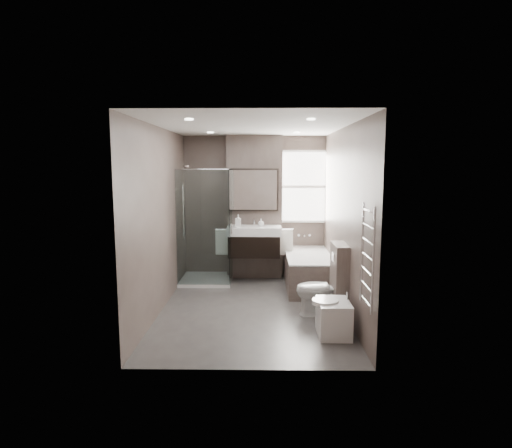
{
  "coord_description": "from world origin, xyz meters",
  "views": [
    {
      "loc": [
        0.15,
        -6.01,
        2.07
      ],
      "look_at": [
        0.05,
        0.15,
        1.22
      ],
      "focal_mm": 30.0,
      "sensor_mm": 36.0,
      "label": 1
    }
  ],
  "objects_px": {
    "vanity": "(254,241)",
    "toilet": "(322,290)",
    "bidet": "(333,317)",
    "bathtub": "(308,269)"
  },
  "relations": [
    {
      "from": "bathtub",
      "to": "bidet",
      "type": "height_order",
      "value": "bathtub"
    },
    {
      "from": "vanity",
      "to": "bathtub",
      "type": "relative_size",
      "value": 0.59
    },
    {
      "from": "bathtub",
      "to": "bidet",
      "type": "bearing_deg",
      "value": -87.54
    },
    {
      "from": "vanity",
      "to": "bathtub",
      "type": "distance_m",
      "value": 1.07
    },
    {
      "from": "vanity",
      "to": "toilet",
      "type": "distance_m",
      "value": 1.98
    },
    {
      "from": "bathtub",
      "to": "toilet",
      "type": "relative_size",
      "value": 2.22
    },
    {
      "from": "vanity",
      "to": "toilet",
      "type": "height_order",
      "value": "vanity"
    },
    {
      "from": "vanity",
      "to": "bidet",
      "type": "xyz_separation_m",
      "value": [
        1.01,
        -2.39,
        -0.52
      ]
    },
    {
      "from": "vanity",
      "to": "bidet",
      "type": "distance_m",
      "value": 2.65
    },
    {
      "from": "bidet",
      "to": "toilet",
      "type": "bearing_deg",
      "value": 93.54
    }
  ]
}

